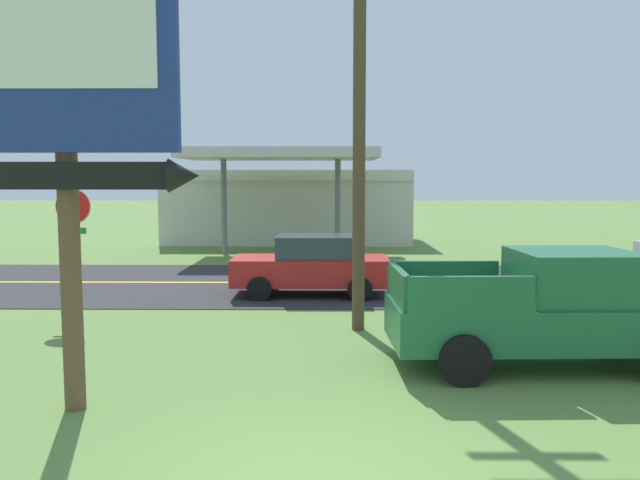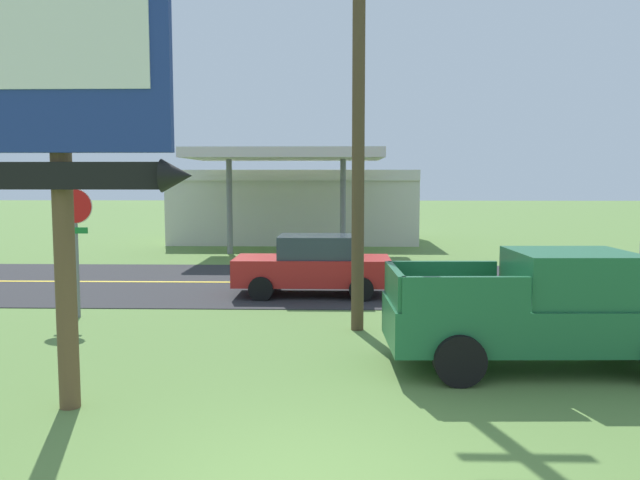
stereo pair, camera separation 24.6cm
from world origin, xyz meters
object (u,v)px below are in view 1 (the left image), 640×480
at_px(gas_station, 289,203).
at_px(stop_sign, 74,230).
at_px(utility_pole, 359,112).
at_px(car_red_near_lane, 312,265).
at_px(motel_sign, 65,101).
at_px(pickup_green_parked_on_lawn, 550,310).

bearing_deg(gas_station, stop_sign, -101.62).
relative_size(stop_sign, utility_pole, 0.35).
xyz_separation_m(utility_pole, car_red_near_lane, (-1.07, 3.99, -3.68)).
bearing_deg(motel_sign, pickup_green_parked_on_lawn, 17.46).
bearing_deg(stop_sign, motel_sign, -68.63).
distance_m(stop_sign, gas_station, 18.63).
xyz_separation_m(utility_pole, pickup_green_parked_on_lawn, (3.09, -2.59, -3.55)).
bearing_deg(utility_pole, car_red_near_lane, 105.01).
height_order(stop_sign, gas_station, gas_station).
relative_size(gas_station, car_red_near_lane, 2.86).
bearing_deg(motel_sign, utility_pole, 50.05).
xyz_separation_m(motel_sign, stop_sign, (-2.30, 5.88, -2.13)).
xyz_separation_m(motel_sign, utility_pole, (4.05, 4.84, 0.36)).
height_order(gas_station, pickup_green_parked_on_lawn, gas_station).
distance_m(pickup_green_parked_on_lawn, car_red_near_lane, 7.78).
distance_m(motel_sign, stop_sign, 6.66).
bearing_deg(car_red_near_lane, pickup_green_parked_on_lawn, -57.69).
xyz_separation_m(pickup_green_parked_on_lawn, car_red_near_lane, (-4.16, 6.58, -0.13)).
height_order(stop_sign, utility_pole, utility_pole).
distance_m(gas_station, pickup_green_parked_on_lawn, 22.62).
bearing_deg(utility_pole, pickup_green_parked_on_lawn, -39.98).
height_order(gas_station, car_red_near_lane, gas_station).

